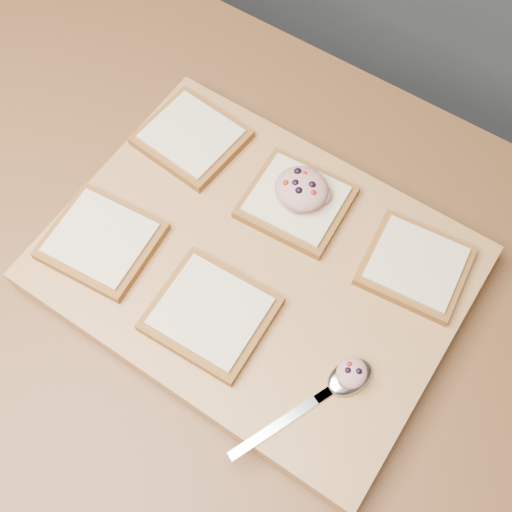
{
  "coord_description": "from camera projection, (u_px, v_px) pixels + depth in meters",
  "views": [
    {
      "loc": [
        0.31,
        -0.23,
        1.62
      ],
      "look_at": [
        0.13,
        0.04,
        0.95
      ],
      "focal_mm": 45.0,
      "sensor_mm": 36.0,
      "label": 1
    }
  ],
  "objects": [
    {
      "name": "island_counter",
      "position": [
        185.0,
        354.0,
        1.21
      ],
      "size": [
        2.0,
        0.8,
        0.9
      ],
      "color": "slate",
      "rests_on": "ground"
    },
    {
      "name": "bread_far_left",
      "position": [
        192.0,
        137.0,
        0.82
      ],
      "size": [
        0.13,
        0.12,
        0.02
      ],
      "color": "brown",
      "rests_on": "cutting_board"
    },
    {
      "name": "bread_near_center",
      "position": [
        211.0,
        313.0,
        0.72
      ],
      "size": [
        0.13,
        0.12,
        0.02
      ],
      "color": "brown",
      "rests_on": "cutting_board"
    },
    {
      "name": "bread_near_left",
      "position": [
        102.0,
        240.0,
        0.76
      ],
      "size": [
        0.13,
        0.12,
        0.02
      ],
      "color": "brown",
      "rests_on": "cutting_board"
    },
    {
      "name": "spoon",
      "position": [
        340.0,
        384.0,
        0.68
      ],
      "size": [
        0.09,
        0.17,
        0.01
      ],
      "color": "silver",
      "rests_on": "cutting_board"
    },
    {
      "name": "tuna_salad_dollop",
      "position": [
        302.0,
        188.0,
        0.76
      ],
      "size": [
        0.07,
        0.06,
        0.03
      ],
      "color": "tan",
      "rests_on": "bread_far_center"
    },
    {
      "name": "cutting_board",
      "position": [
        256.0,
        267.0,
        0.77
      ],
      "size": [
        0.47,
        0.36,
        0.04
      ],
      "primitive_type": "cube",
      "color": "tan",
      "rests_on": "island_counter"
    },
    {
      "name": "bread_far_right",
      "position": [
        415.0,
        265.0,
        0.74
      ],
      "size": [
        0.13,
        0.12,
        0.02
      ],
      "color": "brown",
      "rests_on": "cutting_board"
    },
    {
      "name": "spoon_salad",
      "position": [
        352.0,
        373.0,
        0.67
      ],
      "size": [
        0.03,
        0.04,
        0.02
      ],
      "color": "tan",
      "rests_on": "spoon"
    },
    {
      "name": "ground",
      "position": [
        203.0,
        408.0,
        1.61
      ],
      "size": [
        4.0,
        4.0,
        0.0
      ],
      "primitive_type": "plane",
      "color": "#515459",
      "rests_on": "ground"
    },
    {
      "name": "bread_far_center",
      "position": [
        296.0,
        202.0,
        0.78
      ],
      "size": [
        0.13,
        0.12,
        0.02
      ],
      "color": "brown",
      "rests_on": "cutting_board"
    }
  ]
}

